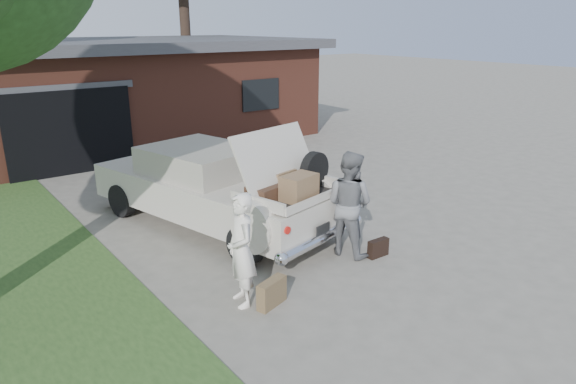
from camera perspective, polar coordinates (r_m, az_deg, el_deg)
ground at (r=8.61m, az=2.44°, el=-7.97°), size 90.00×90.00×0.00m
house at (r=18.51m, az=-18.61°, el=10.69°), size 12.80×7.80×3.30m
sedan at (r=10.07m, az=-8.14°, el=0.61°), size 3.20×5.65×2.10m
woman_left at (r=7.16m, az=-5.22°, el=-6.46°), size 0.52×0.67×1.64m
woman_right at (r=8.72m, az=6.75°, el=-1.27°), size 0.91×1.04×1.82m
suitcase_left at (r=7.35m, az=-1.82°, el=-11.14°), size 0.53×0.30×0.39m
suitcase_right at (r=8.93m, az=9.99°, el=-6.15°), size 0.40×0.13×0.31m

